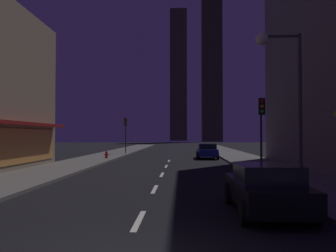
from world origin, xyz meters
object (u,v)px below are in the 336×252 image
(fire_hydrant_far_left, at_px, (106,155))
(street_lamp_right, at_px, (280,70))
(car_parked_far, at_px, (207,151))
(traffic_light_near_right, at_px, (262,119))
(car_parked_near, at_px, (266,188))
(traffic_light_far_left, at_px, (126,127))

(fire_hydrant_far_left, xyz_separation_m, street_lamp_right, (11.28, -16.62, 4.61))
(car_parked_far, distance_m, fire_hydrant_far_left, 9.65)
(traffic_light_near_right, bearing_deg, car_parked_near, -102.55)
(street_lamp_right, bearing_deg, traffic_light_far_left, 113.65)
(car_parked_near, height_order, fire_hydrant_far_left, car_parked_near)
(car_parked_near, xyz_separation_m, car_parked_far, (0.00, 22.86, 0.00))
(traffic_light_near_right, distance_m, traffic_light_far_left, 23.59)
(car_parked_near, bearing_deg, traffic_light_near_right, 77.45)
(traffic_light_far_left, relative_size, street_lamp_right, 0.64)
(car_parked_far, distance_m, traffic_light_near_right, 14.65)
(car_parked_far, bearing_deg, traffic_light_far_left, 144.24)
(car_parked_near, relative_size, traffic_light_near_right, 1.01)
(car_parked_near, xyz_separation_m, fire_hydrant_far_left, (-9.50, 21.19, -0.29))
(traffic_light_near_right, height_order, traffic_light_far_left, same)
(fire_hydrant_far_left, bearing_deg, street_lamp_right, -55.83)
(car_parked_far, bearing_deg, street_lamp_right, -84.44)
(traffic_light_far_left, xyz_separation_m, street_lamp_right, (10.88, -24.84, 1.87))
(car_parked_near, height_order, car_parked_far, same)
(car_parked_far, xyz_separation_m, fire_hydrant_far_left, (-9.50, -1.67, -0.29))
(car_parked_near, relative_size, car_parked_far, 1.00)
(car_parked_far, relative_size, street_lamp_right, 0.64)
(fire_hydrant_far_left, bearing_deg, car_parked_near, -65.85)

